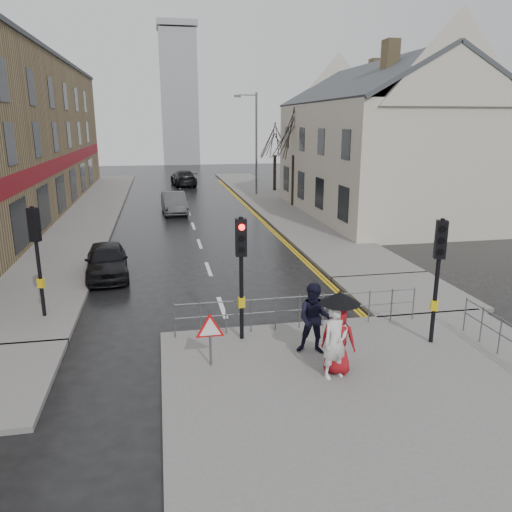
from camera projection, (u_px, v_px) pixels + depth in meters
name	position (u px, v px, depth m)	size (l,w,h in m)	color
ground	(236.00, 346.00, 13.56)	(120.00, 120.00, 0.00)	black
near_pavement	(397.00, 401.00, 10.77)	(10.00, 9.00, 0.14)	#605E5B
left_pavement	(91.00, 210.00, 34.15)	(4.00, 44.00, 0.14)	#605E5B
right_pavement	(270.00, 200.00, 38.43)	(4.00, 40.00, 0.14)	#605E5B
pavement_bridge_right	(405.00, 293.00, 17.57)	(4.00, 4.20, 0.14)	#605E5B
building_right_cream	(379.00, 140.00, 31.57)	(9.00, 16.40, 10.10)	#BAB5A2
church_tower	(179.00, 99.00, 70.26)	(5.00, 5.00, 18.00)	#92959A
traffic_signal_near_left	(241.00, 257.00, 13.14)	(0.28, 0.27, 3.40)	black
traffic_signal_near_right	(439.00, 259.00, 12.92)	(0.34, 0.33, 3.40)	black
traffic_signal_far_left	(36.00, 242.00, 14.76)	(0.34, 0.33, 3.40)	black
guard_railing_front	(300.00, 304.00, 14.26)	(7.14, 0.04, 1.00)	#595B5E
warning_sign	(210.00, 331.00, 12.00)	(0.80, 0.07, 1.35)	#595B5E
street_lamp	(254.00, 137.00, 39.94)	(1.83, 0.25, 8.00)	#595B5E
tree_near	(294.00, 133.00, 34.45)	(2.40, 2.40, 6.58)	black
tree_far	(275.00, 140.00, 42.31)	(2.40, 2.40, 5.64)	black
pedestrian_a	(335.00, 342.00, 11.45)	(0.65, 0.43, 1.78)	silver
pedestrian_b	(315.00, 319.00, 12.66)	(0.90, 0.71, 1.86)	black
pedestrian_with_umbrella	(338.00, 329.00, 11.60)	(0.98, 0.96, 2.02)	maroon
pedestrian_d	(339.00, 340.00, 11.83)	(0.90, 0.37, 1.53)	black
car_parked	(107.00, 260.00, 19.48)	(1.58, 3.92, 1.34)	black
car_mid	(174.00, 203.00, 33.12)	(1.48, 4.23, 1.39)	#3E4042
car_far	(184.00, 178.00, 47.49)	(2.03, 5.00, 1.45)	black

